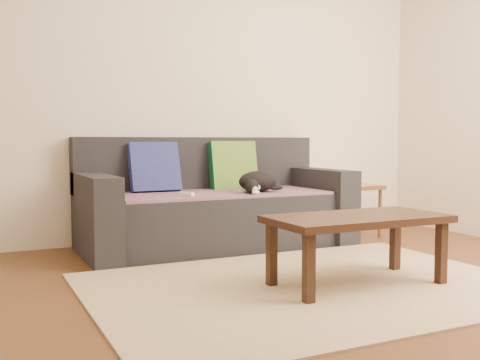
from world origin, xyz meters
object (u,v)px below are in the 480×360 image
object	(u,v)px
side_table	(356,194)
coffee_table	(357,224)
sofa	(214,207)
cat	(257,182)
wii_remote_b	(239,190)
wii_remote_a	(186,194)

from	to	relation	value
side_table	coffee_table	bearing A→B (deg)	-127.26
sofa	coffee_table	bearing A→B (deg)	-80.67
sofa	cat	xyz separation A→B (m)	(0.27, -0.23, 0.21)
side_table	coffee_table	distance (m)	1.76
sofa	side_table	size ratio (longest dim) A/B	4.63
cat	wii_remote_b	world-z (taller)	cat
cat	wii_remote_a	xyz separation A→B (m)	(-0.62, -0.07, -0.06)
wii_remote_a	coffee_table	bearing A→B (deg)	-175.87
wii_remote_a	wii_remote_b	distance (m)	0.52
cat	side_table	size ratio (longest dim) A/B	0.84
sofa	cat	size ratio (longest dim) A/B	5.52
side_table	coffee_table	xyz separation A→B (m)	(-1.06, -1.40, -0.01)
wii_remote_a	coffee_table	world-z (taller)	wii_remote_a
wii_remote_a	coffee_table	size ratio (longest dim) A/B	0.15
sofa	wii_remote_b	distance (m)	0.26
wii_remote_b	side_table	size ratio (longest dim) A/B	0.33
coffee_table	wii_remote_a	bearing A→B (deg)	116.54
sofa	side_table	bearing A→B (deg)	-5.10
cat	coffee_table	world-z (taller)	cat
wii_remote_a	coffee_table	xyz separation A→B (m)	(0.60, -1.21, -0.09)
wii_remote_a	wii_remote_b	world-z (taller)	same
cat	side_table	distance (m)	1.06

